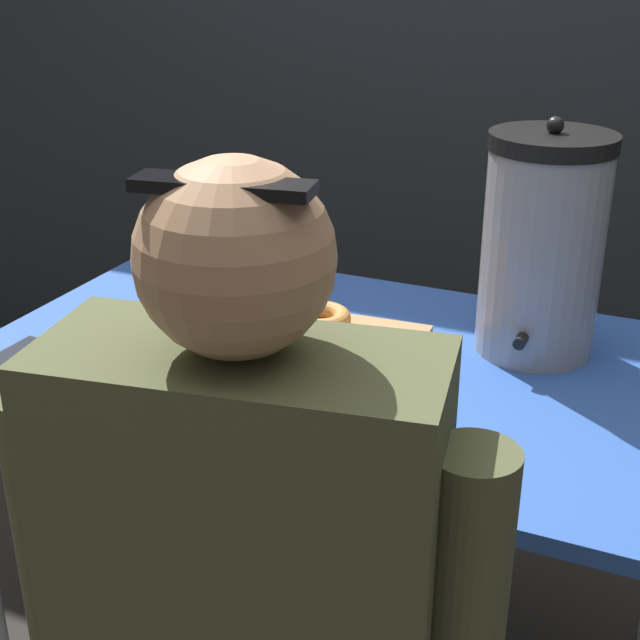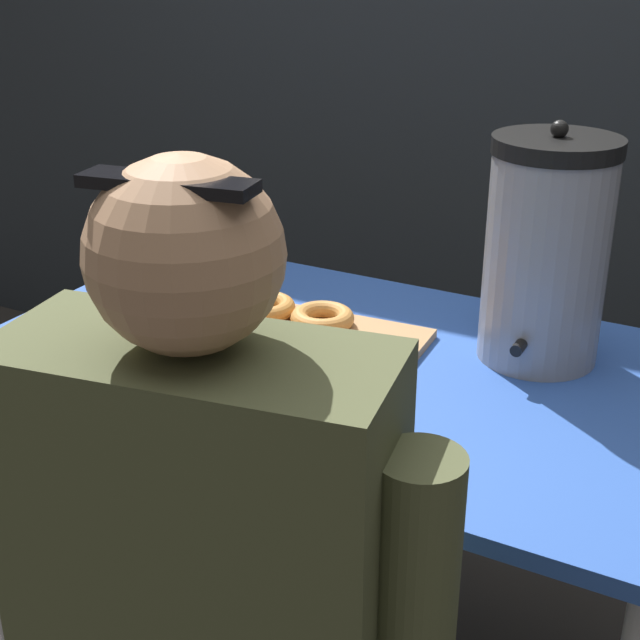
% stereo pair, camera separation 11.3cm
% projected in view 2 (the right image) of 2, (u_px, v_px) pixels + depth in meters
% --- Properties ---
extents(folding_table, '(1.27, 0.76, 0.72)m').
position_uv_depth(folding_table, '(339.00, 379.00, 1.61)').
color(folding_table, '#2D56B2').
rests_on(folding_table, ground).
extents(donut_box, '(0.55, 0.32, 0.05)m').
position_uv_depth(donut_box, '(268.00, 330.00, 1.63)').
color(donut_box, tan).
rests_on(donut_box, folding_table).
extents(coffee_urn, '(0.21, 0.24, 0.42)m').
position_uv_depth(coffee_urn, '(546.00, 251.00, 1.51)').
color(coffee_urn, '#939399').
rests_on(coffee_urn, folding_table).
extents(cell_phone, '(0.07, 0.13, 0.01)m').
position_uv_depth(cell_phone, '(26.00, 345.00, 1.61)').
color(cell_phone, black).
rests_on(cell_phone, folding_table).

